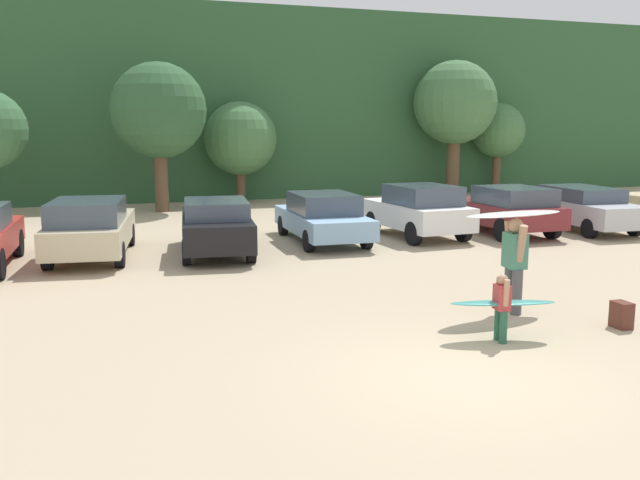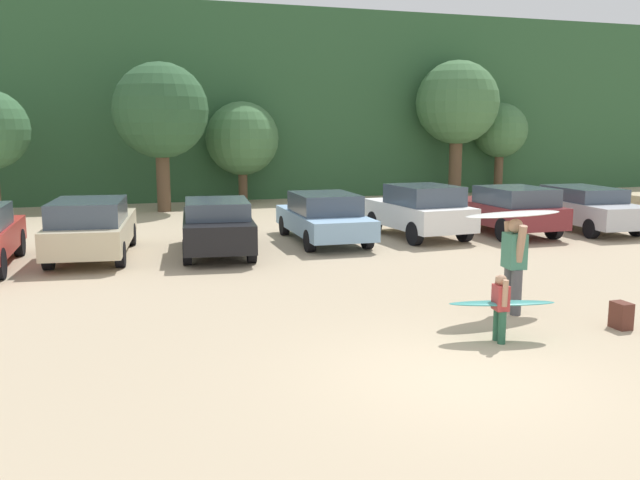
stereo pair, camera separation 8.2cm
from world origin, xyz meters
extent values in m
plane|color=tan|center=(0.00, 0.00, 0.00)|extent=(120.00, 120.00, 0.00)
cube|color=#2D5633|center=(0.00, 29.24, 4.42)|extent=(108.00, 12.00, 8.84)
cylinder|color=brown|center=(-2.05, 20.01, 1.20)|extent=(0.54, 0.54, 2.41)
sphere|color=#2D5633|center=(-2.05, 20.01, 4.00)|extent=(3.76, 3.76, 3.76)
cylinder|color=brown|center=(1.65, 22.25, 0.74)|extent=(0.40, 0.40, 1.48)
sphere|color=#427042|center=(1.65, 22.25, 2.86)|extent=(3.25, 3.25, 3.25)
cylinder|color=brown|center=(12.16, 21.93, 1.41)|extent=(0.63, 0.63, 2.83)
sphere|color=#427042|center=(12.16, 21.93, 4.53)|extent=(4.01, 4.01, 4.01)
cylinder|color=brown|center=(15.02, 22.57, 1.02)|extent=(0.44, 0.44, 2.03)
sphere|color=#427042|center=(15.02, 22.57, 3.20)|extent=(2.74, 2.74, 2.74)
cylinder|color=black|center=(-6.57, 11.40, 0.36)|extent=(0.25, 0.72, 0.71)
cube|color=beige|center=(-4.71, 10.71, 0.65)|extent=(2.43, 4.98, 0.67)
cube|color=#3F4C5B|center=(-4.80, 10.07, 1.27)|extent=(1.99, 2.69, 0.57)
cylinder|color=black|center=(-5.33, 12.38, 0.31)|extent=(0.30, 0.65, 0.63)
cylinder|color=black|center=(-3.69, 12.17, 0.31)|extent=(0.30, 0.65, 0.63)
cylinder|color=black|center=(-5.73, 9.25, 0.31)|extent=(0.30, 0.65, 0.63)
cylinder|color=black|center=(-4.10, 9.04, 0.31)|extent=(0.30, 0.65, 0.63)
cube|color=black|center=(-1.56, 10.15, 0.67)|extent=(2.29, 4.58, 0.71)
cube|color=#3F4C5B|center=(-1.59, 9.90, 1.24)|extent=(1.89, 2.46, 0.44)
cylinder|color=black|center=(-2.16, 11.68, 0.31)|extent=(0.30, 0.65, 0.63)
cylinder|color=black|center=(-0.60, 11.48, 0.31)|extent=(0.30, 0.65, 0.63)
cylinder|color=black|center=(-2.53, 8.81, 0.31)|extent=(0.30, 0.65, 0.63)
cylinder|color=black|center=(-0.96, 8.61, 0.31)|extent=(0.30, 0.65, 0.63)
cube|color=#84ADD1|center=(1.74, 11.06, 0.59)|extent=(2.00, 4.67, 0.57)
cube|color=#3F4C5B|center=(1.73, 10.94, 1.16)|extent=(1.77, 2.32, 0.57)
cylinder|color=black|center=(0.96, 12.61, 0.31)|extent=(0.24, 0.62, 0.61)
cylinder|color=black|center=(2.62, 12.55, 0.31)|extent=(0.24, 0.62, 0.61)
cylinder|color=black|center=(0.85, 9.56, 0.31)|extent=(0.24, 0.62, 0.61)
cylinder|color=black|center=(2.51, 9.50, 0.31)|extent=(0.24, 0.62, 0.61)
cube|color=white|center=(4.77, 10.98, 0.69)|extent=(2.11, 4.03, 0.70)
cube|color=#3F4C5B|center=(4.80, 10.63, 1.33)|extent=(1.85, 2.19, 0.58)
cylinder|color=black|center=(3.85, 12.21, 0.34)|extent=(0.26, 0.70, 0.69)
cylinder|color=black|center=(5.53, 12.32, 0.34)|extent=(0.26, 0.70, 0.69)
cylinder|color=black|center=(4.02, 9.63, 0.34)|extent=(0.26, 0.70, 0.69)
cylinder|color=black|center=(5.69, 9.74, 0.34)|extent=(0.26, 0.70, 0.69)
cube|color=maroon|center=(7.65, 10.75, 0.68)|extent=(1.92, 4.31, 0.64)
cube|color=#3F4C5B|center=(7.65, 10.10, 1.27)|extent=(1.76, 2.21, 0.53)
cylinder|color=black|center=(6.80, 12.17, 0.36)|extent=(0.22, 0.72, 0.72)
cylinder|color=black|center=(8.51, 12.17, 0.36)|extent=(0.22, 0.72, 0.72)
cylinder|color=black|center=(6.79, 9.33, 0.36)|extent=(0.22, 0.72, 0.72)
cylinder|color=black|center=(8.50, 9.32, 0.36)|extent=(0.22, 0.72, 0.72)
cube|color=silver|center=(10.60, 10.59, 0.64)|extent=(2.14, 4.87, 0.68)
cube|color=#3F4C5B|center=(10.61, 10.68, 1.19)|extent=(1.83, 2.67, 0.44)
cylinder|color=black|center=(9.91, 12.21, 0.30)|extent=(0.26, 0.62, 0.60)
cylinder|color=black|center=(11.52, 12.09, 0.30)|extent=(0.26, 0.62, 0.60)
cylinder|color=black|center=(9.68, 9.08, 0.30)|extent=(0.26, 0.62, 0.60)
cylinder|color=black|center=(11.29, 8.97, 0.30)|extent=(0.26, 0.62, 0.60)
cylinder|color=black|center=(13.31, 11.66, 0.32)|extent=(0.23, 0.64, 0.63)
cylinder|color=#4C4C51|center=(2.54, 2.44, 0.42)|extent=(0.19, 0.19, 0.83)
cylinder|color=#4C4C51|center=(2.58, 2.74, 0.42)|extent=(0.19, 0.19, 0.83)
cube|color=#3F7F66|center=(2.56, 2.59, 1.15)|extent=(0.37, 0.46, 0.64)
sphere|color=tan|center=(2.56, 2.59, 1.60)|extent=(0.27, 0.27, 0.27)
cylinder|color=tan|center=(2.53, 2.36, 1.32)|extent=(0.18, 0.29, 0.69)
cylinder|color=tan|center=(2.59, 2.82, 1.32)|extent=(0.18, 0.32, 0.69)
cylinder|color=#26593F|center=(1.36, 1.07, 0.26)|extent=(0.12, 0.12, 0.52)
cylinder|color=#26593F|center=(1.39, 1.25, 0.26)|extent=(0.12, 0.12, 0.52)
cube|color=#B23838|center=(1.38, 1.16, 0.72)|extent=(0.23, 0.29, 0.40)
sphere|color=tan|center=(1.38, 1.16, 1.00)|extent=(0.17, 0.17, 0.17)
cylinder|color=tan|center=(1.36, 1.01, 0.82)|extent=(0.10, 0.13, 0.43)
cylinder|color=tan|center=(1.40, 1.30, 0.82)|extent=(0.11, 0.17, 0.43)
ellipsoid|color=white|center=(2.59, 2.70, 1.80)|extent=(2.16, 0.85, 0.07)
ellipsoid|color=teal|center=(1.47, 1.26, 0.60)|extent=(1.77, 0.89, 0.12)
cube|color=#592D23|center=(3.73, 1.16, 0.23)|extent=(0.24, 0.34, 0.45)
camera|label=1|loc=(-4.58, -7.73, 3.34)|focal=38.12mm
camera|label=2|loc=(-4.50, -7.76, 3.34)|focal=38.12mm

